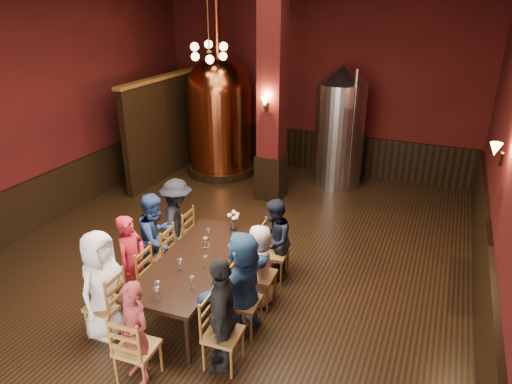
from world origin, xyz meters
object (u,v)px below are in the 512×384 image
at_px(steel_vessel, 339,127).
at_px(rose_vase, 233,218).
at_px(person_0, 102,285).
at_px(copper_kettle, 220,115).
at_px(dining_table, 196,263).
at_px(person_1, 132,262).
at_px(person_2, 156,239).

xyz_separation_m(steel_vessel, rose_vase, (-0.60, -4.43, -0.43)).
relative_size(person_0, rose_vase, 4.68).
relative_size(person_0, steel_vessel, 0.55).
xyz_separation_m(person_0, rose_vase, (0.89, 2.06, 0.20)).
distance_m(copper_kettle, steel_vessel, 2.94).
distance_m(copper_kettle, rose_vase, 4.67).
height_order(dining_table, rose_vase, rose_vase).
distance_m(person_0, copper_kettle, 6.28).
height_order(dining_table, copper_kettle, copper_kettle).
distance_m(person_1, copper_kettle, 5.63).
xyz_separation_m(dining_table, copper_kettle, (-2.20, 5.03, 0.81)).
bearing_deg(dining_table, copper_kettle, 110.30).
bearing_deg(steel_vessel, person_2, -106.98).
bearing_deg(rose_vase, copper_kettle, 119.77).
height_order(dining_table, steel_vessel, steel_vessel).
distance_m(person_1, rose_vase, 1.69).
bearing_deg(steel_vessel, dining_table, -97.40).
bearing_deg(copper_kettle, dining_table, -66.38).
height_order(person_0, steel_vessel, steel_vessel).
distance_m(person_0, person_2, 1.33).
bearing_deg(dining_table, rose_vase, 80.93).
distance_m(person_0, rose_vase, 2.25).
relative_size(person_1, person_2, 0.96).
bearing_deg(person_2, person_1, -176.12).
bearing_deg(rose_vase, person_2, -143.10).
bearing_deg(person_0, rose_vase, -23.32).
bearing_deg(person_2, person_0, -176.12).
xyz_separation_m(copper_kettle, rose_vase, (2.30, -4.02, -0.54)).
height_order(copper_kettle, rose_vase, copper_kettle).
relative_size(person_2, copper_kettle, 0.36).
bearing_deg(person_0, copper_kettle, 13.20).
bearing_deg(rose_vase, dining_table, -95.74).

